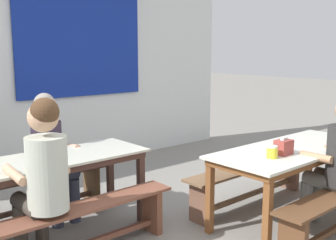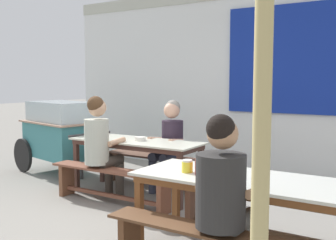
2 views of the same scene
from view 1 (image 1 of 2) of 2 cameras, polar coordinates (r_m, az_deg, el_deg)
backdrop_wall at (r=5.70m, az=-18.94°, el=8.41°), size 6.85×0.23×3.01m
dining_table_far at (r=3.73m, az=-16.60°, el=-6.27°), size 1.82×0.68×0.73m
dining_table_near at (r=4.16m, az=17.17°, el=-4.60°), size 1.87×0.76×0.73m
bench_far_back at (r=4.29m, az=-19.30°, el=-9.29°), size 1.73×0.32×0.43m
bench_far_front at (r=3.41m, az=-12.56°, el=-14.00°), size 1.77×0.28×0.43m
bench_near_back at (r=4.54m, az=11.36°, el=-7.96°), size 1.78×0.29×0.43m
person_center_facing at (r=4.20m, az=-16.10°, el=-3.65°), size 0.41×0.57×1.24m
person_left_back_turned at (r=3.22m, az=-17.01°, el=-6.95°), size 0.42×0.55×1.32m
tissue_box at (r=3.82m, az=15.82°, el=-3.65°), size 0.16×0.11×0.16m
condiment_jar at (r=3.68m, az=14.33°, el=-4.35°), size 0.10×0.10×0.11m
soup_bowl at (r=3.73m, az=-15.71°, el=-4.65°), size 0.15×0.15×0.05m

